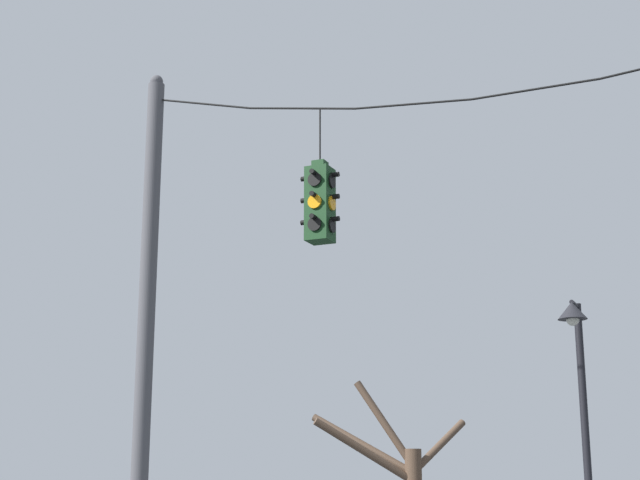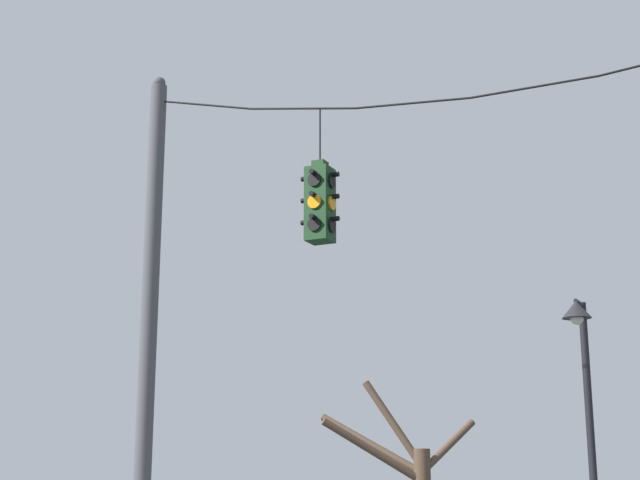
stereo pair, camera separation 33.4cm
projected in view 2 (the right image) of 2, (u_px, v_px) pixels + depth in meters
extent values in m
cylinder|color=#4C4C51|center=(148.00, 339.00, 14.47)|extent=(0.25, 0.25, 8.04)
sphere|color=#4C4C51|center=(159.00, 83.00, 15.46)|extent=(0.20, 0.20, 0.20)
cylinder|color=black|center=(204.00, 105.00, 14.98)|extent=(1.69, 0.03, 0.45)
cylinder|color=black|center=(302.00, 109.00, 14.19)|extent=(1.69, 0.03, 0.31)
cylinder|color=black|center=(411.00, 103.00, 13.44)|extent=(1.68, 0.03, 0.17)
cylinder|color=black|center=(533.00, 87.00, 12.71)|extent=(1.68, 0.03, 0.03)
cube|color=#143819|center=(320.00, 205.00, 13.71)|extent=(0.34, 0.34, 1.07)
cube|color=#143819|center=(320.00, 165.00, 13.85)|extent=(0.19, 0.19, 0.10)
cylinder|color=black|center=(320.00, 135.00, 13.96)|extent=(0.02, 0.02, 0.79)
cylinder|color=black|center=(314.00, 179.00, 13.62)|extent=(0.20, 0.03, 0.20)
cylinder|color=black|center=(313.00, 172.00, 13.61)|extent=(0.07, 0.12, 0.07)
cylinder|color=orange|center=(314.00, 201.00, 13.54)|extent=(0.20, 0.03, 0.20)
cylinder|color=black|center=(313.00, 194.00, 13.53)|extent=(0.07, 0.12, 0.07)
cylinder|color=black|center=(314.00, 224.00, 13.47)|extent=(0.20, 0.03, 0.20)
cylinder|color=black|center=(313.00, 217.00, 13.45)|extent=(0.07, 0.12, 0.07)
cylinder|color=black|center=(326.00, 186.00, 13.95)|extent=(0.20, 0.03, 0.20)
cylinder|color=black|center=(327.00, 181.00, 14.01)|extent=(0.07, 0.12, 0.07)
cylinder|color=orange|center=(326.00, 208.00, 13.87)|extent=(0.20, 0.03, 0.20)
cylinder|color=black|center=(327.00, 203.00, 13.93)|extent=(0.07, 0.12, 0.07)
cylinder|color=black|center=(326.00, 230.00, 13.79)|extent=(0.20, 0.03, 0.20)
cylinder|color=black|center=(327.00, 225.00, 13.85)|extent=(0.07, 0.12, 0.07)
cylinder|color=black|center=(308.00, 184.00, 13.86)|extent=(0.03, 0.20, 0.20)
cylinder|color=black|center=(305.00, 179.00, 13.90)|extent=(0.12, 0.07, 0.07)
cylinder|color=orange|center=(308.00, 206.00, 13.78)|extent=(0.03, 0.20, 0.20)
cylinder|color=black|center=(305.00, 201.00, 13.82)|extent=(0.12, 0.07, 0.07)
cylinder|color=black|center=(308.00, 228.00, 13.71)|extent=(0.03, 0.20, 0.20)
cylinder|color=black|center=(305.00, 223.00, 13.75)|extent=(0.12, 0.07, 0.07)
cylinder|color=black|center=(332.00, 181.00, 13.71)|extent=(0.03, 0.20, 0.20)
cylinder|color=black|center=(335.00, 175.00, 13.71)|extent=(0.12, 0.07, 0.07)
cylinder|color=orange|center=(332.00, 203.00, 13.63)|extent=(0.03, 0.20, 0.20)
cylinder|color=black|center=(335.00, 197.00, 13.63)|extent=(0.12, 0.07, 0.07)
cylinder|color=black|center=(332.00, 225.00, 13.55)|extent=(0.03, 0.20, 0.20)
cylinder|color=black|center=(335.00, 219.00, 13.55)|extent=(0.12, 0.07, 0.07)
cylinder|color=black|center=(592.00, 456.00, 14.77)|extent=(0.12, 0.12, 4.71)
cylinder|color=black|center=(579.00, 303.00, 15.11)|extent=(0.07, 0.50, 0.07)
cone|color=#232328|center=(576.00, 309.00, 14.86)|extent=(0.45, 0.45, 0.27)
sphere|color=silver|center=(577.00, 318.00, 14.83)|extent=(0.20, 0.20, 0.20)
cylinder|color=brown|center=(448.00, 446.00, 19.77)|extent=(0.88, 1.30, 1.13)
cylinder|color=brown|center=(371.00, 444.00, 19.83)|extent=(2.20, 0.25, 1.28)
cylinder|color=brown|center=(373.00, 451.00, 19.17)|extent=(1.72, 1.40, 1.28)
cylinder|color=brown|center=(393.00, 424.00, 19.62)|extent=(1.23, 0.45, 1.76)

